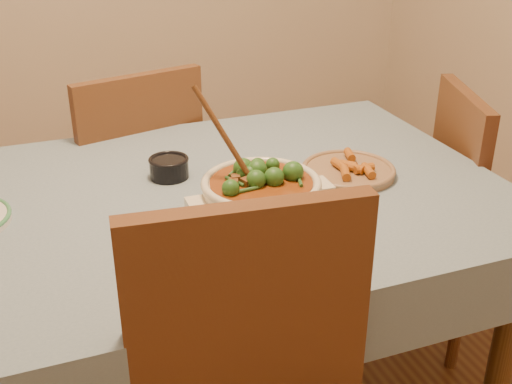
{
  "coord_description": "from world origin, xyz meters",
  "views": [
    {
      "loc": [
        -0.37,
        -1.45,
        1.5
      ],
      "look_at": [
        0.1,
        -0.22,
        0.85
      ],
      "focal_mm": 45.0,
      "sensor_mm": 36.0,
      "label": 1
    }
  ],
  "objects_px": {
    "condiment_bowl": "(169,166)",
    "chair_right": "(483,206)",
    "fried_plate": "(348,169)",
    "dining_table": "(191,227)",
    "stew_casserole": "(261,197)",
    "chair_far": "(133,180)"
  },
  "relations": [
    {
      "from": "condiment_bowl",
      "to": "chair_right",
      "type": "distance_m",
      "value": 1.07
    },
    {
      "from": "condiment_bowl",
      "to": "fried_plate",
      "type": "bearing_deg",
      "value": -18.96
    },
    {
      "from": "dining_table",
      "to": "fried_plate",
      "type": "bearing_deg",
      "value": -3.22
    },
    {
      "from": "condiment_bowl",
      "to": "fried_plate",
      "type": "distance_m",
      "value": 0.5
    },
    {
      "from": "dining_table",
      "to": "fried_plate",
      "type": "xyz_separation_m",
      "value": [
        0.45,
        -0.03,
        0.11
      ]
    },
    {
      "from": "stew_casserole",
      "to": "chair_far",
      "type": "distance_m",
      "value": 0.9
    },
    {
      "from": "stew_casserole",
      "to": "chair_right",
      "type": "distance_m",
      "value": 0.98
    },
    {
      "from": "dining_table",
      "to": "condiment_bowl",
      "type": "xyz_separation_m",
      "value": [
        -0.02,
        0.14,
        0.12
      ]
    },
    {
      "from": "stew_casserole",
      "to": "condiment_bowl",
      "type": "bearing_deg",
      "value": 112.64
    },
    {
      "from": "condiment_bowl",
      "to": "chair_far",
      "type": "relative_size",
      "value": 0.14
    },
    {
      "from": "condiment_bowl",
      "to": "chair_right",
      "type": "xyz_separation_m",
      "value": [
        1.03,
        -0.09,
        -0.27
      ]
    },
    {
      "from": "chair_far",
      "to": "condiment_bowl",
      "type": "bearing_deg",
      "value": 79.16
    },
    {
      "from": "fried_plate",
      "to": "dining_table",
      "type": "bearing_deg",
      "value": 176.78
    },
    {
      "from": "stew_casserole",
      "to": "fried_plate",
      "type": "height_order",
      "value": "stew_casserole"
    },
    {
      "from": "condiment_bowl",
      "to": "chair_right",
      "type": "relative_size",
      "value": 0.14
    },
    {
      "from": "stew_casserole",
      "to": "fried_plate",
      "type": "distance_m",
      "value": 0.38
    },
    {
      "from": "condiment_bowl",
      "to": "chair_far",
      "type": "xyz_separation_m",
      "value": [
        -0.02,
        0.5,
        -0.25
      ]
    },
    {
      "from": "dining_table",
      "to": "stew_casserole",
      "type": "distance_m",
      "value": 0.29
    },
    {
      "from": "dining_table",
      "to": "stew_casserole",
      "type": "relative_size",
      "value": 4.75
    },
    {
      "from": "fried_plate",
      "to": "chair_far",
      "type": "distance_m",
      "value": 0.86
    },
    {
      "from": "stew_casserole",
      "to": "chair_right",
      "type": "bearing_deg",
      "value": 15.61
    },
    {
      "from": "stew_casserole",
      "to": "dining_table",
      "type": "bearing_deg",
      "value": 121.35
    }
  ]
}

